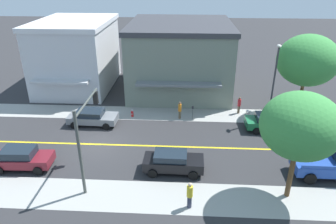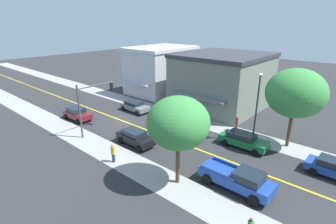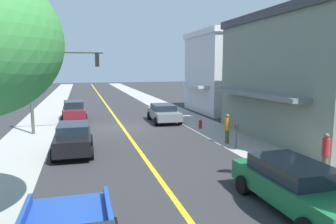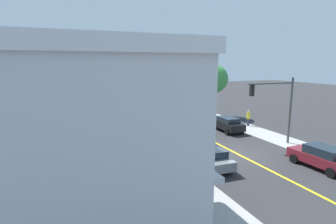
{
  "view_description": "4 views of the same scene",
  "coord_description": "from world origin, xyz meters",
  "views": [
    {
      "loc": [
        21.56,
        6.86,
        13.16
      ],
      "look_at": [
        -2.09,
        5.54,
        2.08
      ],
      "focal_mm": 33.37,
      "sensor_mm": 36.0,
      "label": 1
    },
    {
      "loc": [
        18.82,
        24.16,
        11.88
      ],
      "look_at": [
        -2.12,
        5.85,
        1.96
      ],
      "focal_mm": 27.44,
      "sensor_mm": 36.0,
      "label": 2
    },
    {
      "loc": [
        2.86,
        22.3,
        4.33
      ],
      "look_at": [
        -1.71,
        6.17,
        1.92
      ],
      "focal_mm": 33.12,
      "sensor_mm": 36.0,
      "label": 3
    },
    {
      "loc": [
        -12.54,
        -16.57,
        7.0
      ],
      "look_at": [
        -2.75,
        7.56,
        2.21
      ],
      "focal_mm": 28.66,
      "sensor_mm": 36.0,
      "label": 4
    }
  ],
  "objects": [
    {
      "name": "road_centerline_stripe",
      "position": [
        0.0,
        0.0,
        0.0
      ],
      "size": [
        0.2,
        126.0,
        0.0
      ],
      "primitive_type": "cube",
      "color": "yellow",
      "rests_on": "ground"
    },
    {
      "name": "ground_plane",
      "position": [
        0.0,
        0.0,
        0.0
      ],
      "size": [
        140.0,
        140.0,
        0.0
      ],
      "primitive_type": "plane",
      "color": "#2D2D30"
    },
    {
      "name": "grey_sedan_left_curb",
      "position": [
        -3.51,
        -1.44,
        0.74
      ],
      "size": [
        2.24,
        4.45,
        1.39
      ],
      "rotation": [
        0.0,
        0.0,
        1.54
      ],
      "color": "slate",
      "rests_on": "ground"
    },
    {
      "name": "sidewalk_right",
      "position": [
        6.11,
        0.0,
        0.0
      ],
      "size": [
        3.02,
        126.0,
        0.01
      ],
      "primitive_type": "cube",
      "color": "#9E9E99",
      "rests_on": "ground"
    },
    {
      "name": "red_sedan_right_curb",
      "position": [
        3.6,
        28.91,
        0.76
      ],
      "size": [
        2.08,
        4.68,
        1.44
      ],
      "rotation": [
        0.0,
        0.0,
        1.57
      ],
      "color": "red",
      "rests_on": "ground"
    },
    {
      "name": "street_tree_left_near",
      "position": [
        5.5,
        13.5,
        4.96
      ],
      "size": [
        4.59,
        4.59,
        6.93
      ],
      "color": "brown",
      "rests_on": "ground"
    },
    {
      "name": "traffic_light_mast",
      "position": [
        4.44,
        0.67,
        3.87
      ],
      "size": [
        4.75,
        0.32,
        5.78
      ],
      "rotation": [
        0.0,
        0.0,
        3.14
      ],
      "color": "#474C47",
      "rests_on": "ground"
    },
    {
      "name": "blue_pickup_truck",
      "position": [
        3.26,
        17.42,
        0.88
      ],
      "size": [
        2.24,
        5.54,
        1.75
      ],
      "rotation": [
        0.0,
        0.0,
        1.56
      ],
      "color": "#1E429E",
      "rests_on": "ground"
    },
    {
      "name": "pedestrian_green_shirt",
      "position": [
        7.26,
        20.18,
        0.85
      ],
      "size": [
        0.33,
        0.33,
        1.62
      ],
      "rotation": [
        0.0,
        0.0,
        1.85
      ],
      "color": "brown",
      "rests_on": "ground"
    },
    {
      "name": "black_sedan_right_curb",
      "position": [
        3.3,
        6.19,
        0.79
      ],
      "size": [
        1.99,
        4.22,
        1.5
      ],
      "rotation": [
        0.0,
        0.0,
        1.55
      ],
      "color": "black",
      "rests_on": "ground"
    },
    {
      "name": "blue_sedan_left_curb",
      "position": [
        -3.31,
        22.69,
        0.78
      ],
      "size": [
        2.03,
        4.69,
        1.47
      ],
      "rotation": [
        0.0,
        0.0,
        1.56
      ],
      "color": "#1E429E",
      "rests_on": "ground"
    },
    {
      "name": "corner_shop_building",
      "position": [
        -13.44,
        6.29,
        3.82
      ],
      "size": [
        13.23,
        11.22,
        7.62
      ],
      "rotation": [
        0.0,
        0.0,
        -1.57
      ],
      "color": "gray",
      "rests_on": "ground"
    },
    {
      "name": "sidewalk_left",
      "position": [
        -6.11,
        0.0,
        0.0
      ],
      "size": [
        3.02,
        126.0,
        0.01
      ],
      "primitive_type": "cube",
      "color": "#9E9E99",
      "rests_on": "ground"
    },
    {
      "name": "tan_rowhouse",
      "position": [
        -13.45,
        -5.68,
        3.9
      ],
      "size": [
        12.03,
        8.0,
        7.78
      ],
      "rotation": [
        0.0,
        0.0,
        -1.57
      ],
      "color": "silver",
      "rests_on": "ground"
    },
    {
      "name": "pedestrian_red_shirt",
      "position": [
        -6.68,
        12.25,
        0.91
      ],
      "size": [
        0.31,
        0.31,
        1.7
      ],
      "rotation": [
        0.0,
        0.0,
        2.85
      ],
      "color": "brown",
      "rests_on": "ground"
    },
    {
      "name": "small_dog",
      "position": [
        -6.47,
        13.18,
        0.31
      ],
      "size": [
        0.54,
        0.53,
        0.46
      ],
      "rotation": [
        0.0,
        0.0,
        0.77
      ],
      "color": "silver",
      "rests_on": "ground"
    },
    {
      "name": "maroon_sedan_right_curb",
      "position": [
        3.45,
        -4.59,
        0.8
      ],
      "size": [
        2.08,
        4.19,
        1.54
      ],
      "rotation": [
        0.0,
        0.0,
        1.61
      ],
      "color": "maroon",
      "rests_on": "ground"
    },
    {
      "name": "street_tree_right_corner",
      "position": [
        -6.51,
        17.91,
        5.48
      ],
      "size": [
        5.46,
        5.46,
        7.81
      ],
      "color": "brown",
      "rests_on": "ground"
    },
    {
      "name": "pedestrian_yellow_shirt",
      "position": [
        6.91,
        7.33,
        0.94
      ],
      "size": [
        0.37,
        0.37,
        1.78
      ],
      "rotation": [
        0.0,
        0.0,
        4.19
      ],
      "color": "#33384C",
      "rests_on": "ground"
    },
    {
      "name": "pedestrian_orange_shirt",
      "position": [
        -5.14,
        6.49,
        0.92
      ],
      "size": [
        0.32,
        0.32,
        1.72
      ],
      "rotation": [
        0.0,
        0.0,
        4.6
      ],
      "color": "brown",
      "rests_on": "ground"
    },
    {
      "name": "green_sedan_left_curb",
      "position": [
        -3.34,
        14.67,
        0.78
      ],
      "size": [
        2.08,
        4.76,
        1.47
      ],
      "rotation": [
        0.0,
        0.0,
        1.57
      ],
      "color": "#196638",
      "rests_on": "ground"
    },
    {
      "name": "parking_meter",
      "position": [
        -5.09,
        7.69,
        0.89
      ],
      "size": [
        0.12,
        0.18,
        1.35
      ],
      "color": "#4C4C51",
      "rests_on": "ground"
    },
    {
      "name": "fire_hydrant",
      "position": [
        -5.33,
        1.91,
        0.38
      ],
      "size": [
        0.44,
        0.24,
        0.76
      ],
      "color": "red",
      "rests_on": "ground"
    },
    {
      "name": "street_lamp",
      "position": [
        -5.32,
        14.84,
        4.36
      ],
      "size": [
        0.7,
        0.36,
        7.15
      ],
      "color": "#38383D",
      "rests_on": "ground"
    }
  ]
}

